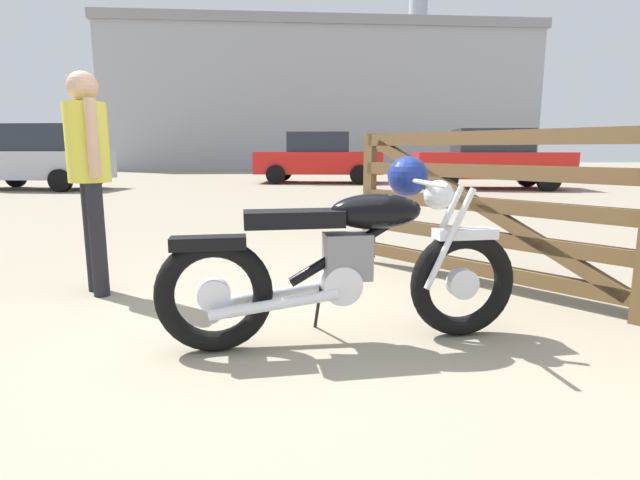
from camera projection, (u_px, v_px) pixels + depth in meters
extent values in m
plane|color=gray|center=(291.00, 343.00, 2.87)|extent=(80.00, 80.00, 0.00)
torus|color=black|center=(462.00, 283.00, 2.94)|extent=(0.65, 0.18, 0.64)
cylinder|color=silver|center=(462.00, 283.00, 2.94)|extent=(0.19, 0.10, 0.18)
torus|color=black|center=(214.00, 295.00, 2.70)|extent=(0.65, 0.18, 0.64)
cylinder|color=silver|center=(214.00, 295.00, 2.70)|extent=(0.19, 0.10, 0.18)
cube|color=silver|center=(465.00, 233.00, 2.88)|extent=(0.37, 0.17, 0.06)
cube|color=black|center=(208.00, 243.00, 2.65)|extent=(0.41, 0.17, 0.07)
cylinder|color=silver|center=(439.00, 235.00, 2.94)|extent=(0.29, 0.07, 0.58)
cylinder|color=silver|center=(450.00, 239.00, 2.79)|extent=(0.29, 0.07, 0.58)
sphere|color=silver|center=(439.00, 195.00, 2.82)|extent=(0.17, 0.17, 0.17)
cylinder|color=silver|center=(426.00, 183.00, 2.79)|extent=(0.10, 0.62, 0.03)
sphere|color=navy|center=(408.00, 176.00, 3.08)|extent=(0.25, 0.25, 0.25)
cylinder|color=black|center=(355.00, 244.00, 2.78)|extent=(0.76, 0.14, 0.47)
ellipsoid|color=black|center=(376.00, 211.00, 2.77)|extent=(0.54, 0.28, 0.20)
cube|color=black|center=(294.00, 219.00, 2.70)|extent=(0.56, 0.26, 0.09)
cube|color=slate|center=(347.00, 256.00, 2.79)|extent=(0.28, 0.21, 0.26)
cylinder|color=silver|center=(340.00, 282.00, 2.81)|extent=(0.24, 0.22, 0.22)
cylinder|color=silver|center=(272.00, 294.00, 2.86)|extent=(0.70, 0.14, 0.14)
cylinder|color=silver|center=(275.00, 305.00, 2.66)|extent=(0.70, 0.14, 0.14)
cylinder|color=black|center=(318.00, 308.00, 2.99)|extent=(0.05, 0.24, 0.33)
cube|color=brown|center=(370.00, 197.00, 4.81)|extent=(0.13, 0.13, 1.20)
cube|color=brown|center=(479.00, 269.00, 4.03)|extent=(1.58, 1.91, 0.11)
cube|color=brown|center=(481.00, 237.00, 3.98)|extent=(1.58, 1.91, 0.11)
cube|color=brown|center=(483.00, 205.00, 3.93)|extent=(1.58, 1.91, 0.11)
cube|color=brown|center=(485.00, 172.00, 3.89)|extent=(1.58, 1.91, 0.11)
cube|color=brown|center=(487.00, 138.00, 3.84)|extent=(1.58, 1.91, 0.11)
cube|color=brown|center=(483.00, 207.00, 3.94)|extent=(1.45, 1.75, 1.08)
cylinder|color=black|center=(98.00, 240.00, 3.72)|extent=(0.12, 0.12, 0.86)
cylinder|color=black|center=(92.00, 237.00, 3.86)|extent=(0.12, 0.12, 0.86)
cylinder|color=gold|center=(87.00, 143.00, 3.66)|extent=(0.30, 0.30, 0.58)
cylinder|color=tan|center=(93.00, 138.00, 3.51)|extent=(0.08, 0.08, 0.55)
cylinder|color=tan|center=(81.00, 139.00, 3.81)|extent=(0.08, 0.08, 0.55)
sphere|color=tan|center=(82.00, 86.00, 3.59)|extent=(0.22, 0.22, 0.22)
cylinder|color=black|center=(527.00, 176.00, 14.95)|extent=(0.64, 0.28, 0.62)
cylinder|color=black|center=(549.00, 180.00, 13.26)|extent=(0.64, 0.28, 0.62)
cylinder|color=black|center=(437.00, 176.00, 15.15)|extent=(0.64, 0.28, 0.62)
cylinder|color=black|center=(446.00, 179.00, 13.46)|extent=(0.64, 0.28, 0.62)
cube|color=red|center=(490.00, 165.00, 14.14)|extent=(4.39, 2.26, 0.72)
cube|color=#232833|center=(491.00, 141.00, 14.02)|extent=(2.19, 1.81, 0.64)
cylinder|color=black|center=(16.00, 177.00, 14.83)|extent=(0.62, 0.27, 0.60)
cylinder|color=black|center=(60.00, 181.00, 13.04)|extent=(0.62, 0.27, 0.60)
cylinder|color=black|center=(93.00, 177.00, 14.65)|extent=(0.62, 0.27, 0.60)
cube|color=#ADB2BC|center=(35.00, 165.00, 13.87)|extent=(4.08, 2.14, 0.76)
cube|color=#232833|center=(41.00, 138.00, 13.72)|extent=(2.58, 1.83, 0.72)
cylinder|color=black|center=(359.00, 172.00, 17.54)|extent=(0.64, 0.27, 0.62)
cylinder|color=black|center=(359.00, 175.00, 15.85)|extent=(0.64, 0.27, 0.62)
cylinder|color=black|center=(283.00, 172.00, 17.70)|extent=(0.64, 0.27, 0.62)
cylinder|color=black|center=(276.00, 175.00, 16.01)|extent=(0.64, 0.27, 0.62)
cube|color=red|center=(319.00, 163.00, 16.71)|extent=(4.37, 2.21, 0.72)
cube|color=#232833|center=(319.00, 142.00, 16.59)|extent=(2.17, 1.79, 0.64)
cube|color=#9EA0A8|center=(320.00, 106.00, 30.22)|extent=(23.73, 9.03, 7.46)
cube|color=gray|center=(320.00, 37.00, 29.50)|extent=(24.04, 9.33, 0.50)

